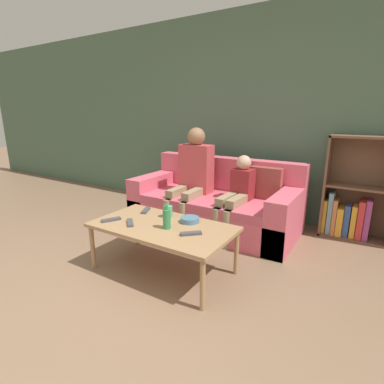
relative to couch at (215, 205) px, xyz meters
The scene contains 14 objects.
ground_plane 2.13m from the couch, 89.37° to the right, with size 22.00×22.00×0.00m, color #84664C.
wall_back 1.24m from the couch, 88.09° to the left, with size 12.00×0.06×2.60m.
couch is the anchor object (origin of this frame).
bookshelf 1.54m from the couch, 20.54° to the left, with size 0.69×0.28×1.13m.
coffee_table 1.19m from the couch, 85.10° to the right, with size 1.22×0.66×0.43m.
person_adult 0.49m from the couch, 164.97° to the right, with size 0.40×0.63×1.19m.
person_child 0.43m from the couch, 22.33° to the right, with size 0.25×0.63×0.91m.
cup_near 1.01m from the couch, 88.81° to the right, with size 0.08×0.08×0.11m.
tv_remote_0 1.31m from the couch, 71.11° to the right, with size 0.16×0.15×0.02m.
tv_remote_1 1.02m from the couch, 104.93° to the right, with size 0.11×0.17×0.02m.
tv_remote_2 1.33m from the couch, 96.78° to the right, with size 0.16×0.15×0.02m.
tv_remote_3 1.39m from the couch, 104.70° to the right, with size 0.12×0.17×0.02m.
snack_bowl 1.04m from the couch, 75.24° to the right, with size 0.16×0.16×0.05m.
bottle 1.25m from the couch, 81.73° to the right, with size 0.07×0.07×0.21m.
Camera 1 is at (1.57, -0.97, 1.38)m, focal length 28.00 mm.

